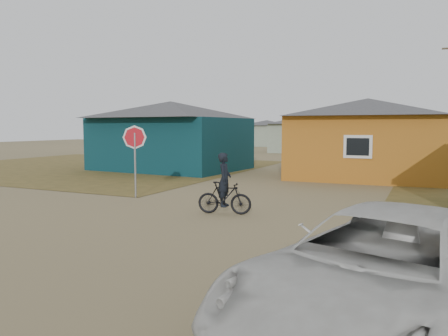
# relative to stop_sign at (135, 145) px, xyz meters

# --- Properties ---
(ground) EXTENTS (120.00, 120.00, 0.00)m
(ground) POSITION_rel_stop_sign_xyz_m (4.11, -4.04, -1.87)
(ground) COLOR olive
(grass_nw) EXTENTS (20.00, 18.00, 0.00)m
(grass_nw) POSITION_rel_stop_sign_xyz_m (-9.89, 8.96, -1.87)
(grass_nw) COLOR brown
(grass_nw) RESTS_ON ground
(house_teal) EXTENTS (8.93, 7.08, 4.00)m
(house_teal) POSITION_rel_stop_sign_xyz_m (-4.39, 9.46, 0.18)
(house_teal) COLOR #092A31
(house_teal) RESTS_ON ground
(house_yellow) EXTENTS (7.72, 6.76, 3.90)m
(house_yellow) POSITION_rel_stop_sign_xyz_m (6.61, 9.95, 0.13)
(house_yellow) COLOR #AF661A
(house_yellow) RESTS_ON ground
(house_pale_west) EXTENTS (7.04, 6.15, 3.60)m
(house_pale_west) POSITION_rel_stop_sign_xyz_m (-1.89, 29.96, -0.01)
(house_pale_west) COLOR gray
(house_pale_west) RESTS_ON ground
(house_pale_north) EXTENTS (6.28, 5.81, 3.40)m
(house_pale_north) POSITION_rel_stop_sign_xyz_m (-9.89, 41.96, -0.12)
(house_pale_north) COLOR gray
(house_pale_north) RESTS_ON ground
(stop_sign) EXTENTS (0.78, 0.38, 2.56)m
(stop_sign) POSITION_rel_stop_sign_xyz_m (0.00, 0.00, 0.00)
(stop_sign) COLOR gray
(stop_sign) RESTS_ON ground
(cyclist) EXTENTS (1.62, 0.77, 1.77)m
(cyclist) POSITION_rel_stop_sign_xyz_m (4.10, -1.34, -1.23)
(cyclist) COLOR black
(cyclist) RESTS_ON ground
(vehicle) EXTENTS (3.84, 5.80, 1.48)m
(vehicle) POSITION_rel_stop_sign_xyz_m (8.93, -7.01, -1.13)
(vehicle) COLOR silver
(vehicle) RESTS_ON ground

